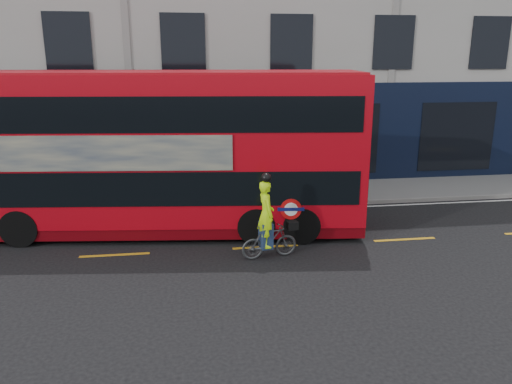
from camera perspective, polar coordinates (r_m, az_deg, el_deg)
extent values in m
plane|color=black|center=(12.29, -16.72, -9.60)|extent=(120.00, 120.00, 0.00)
cube|color=slate|center=(18.33, -13.92, -0.85)|extent=(60.00, 3.00, 0.12)
cube|color=slate|center=(16.90, -14.39, -2.25)|extent=(60.00, 0.12, 0.13)
cube|color=black|center=(19.35, -13.89, 5.90)|extent=(50.00, 0.08, 4.00)
cube|color=silver|center=(16.64, -14.48, -2.76)|extent=(58.00, 0.10, 0.01)
cube|color=#B60712|center=(14.54, -10.83, 5.08)|extent=(11.63, 3.88, 4.10)
cube|color=#5B0309|center=(15.09, -10.41, -3.18)|extent=(11.63, 3.83, 0.31)
cube|color=black|center=(14.73, -10.65, 1.61)|extent=(11.18, 3.87, 0.93)
cube|color=black|center=(14.40, -11.04, 9.24)|extent=(11.18, 3.87, 0.93)
cube|color=maroon|center=(14.33, -11.25, 13.24)|extent=(11.39, 3.75, 0.08)
cube|color=black|center=(14.94, 11.60, 1.74)|extent=(0.31, 2.32, 0.93)
cube|color=black|center=(14.60, 12.02, 9.27)|extent=(0.31, 2.32, 0.93)
cube|color=tan|center=(13.47, -16.09, 4.26)|extent=(6.19, 0.75, 0.93)
cylinder|color=red|center=(13.48, 4.02, -1.98)|extent=(0.58, 0.09, 0.58)
cylinder|color=white|center=(13.48, 4.02, -1.98)|extent=(0.37, 0.06, 0.37)
cube|color=#0C1459|center=(13.47, 4.02, -1.99)|extent=(0.72, 0.10, 0.09)
cylinder|color=black|center=(14.93, 4.69, -2.33)|extent=(1.33, 2.74, 1.04)
cylinder|color=black|center=(14.85, -0.10, -2.38)|extent=(1.33, 2.74, 1.04)
cylinder|color=black|center=(16.04, -23.75, -2.37)|extent=(1.33, 2.74, 1.04)
imported|color=#404345|center=(12.83, 1.55, -5.68)|extent=(1.53, 0.66, 0.89)
imported|color=#A9E00B|center=(12.55, 1.15, -2.52)|extent=(0.51, 0.68, 1.71)
cube|color=black|center=(12.91, 4.17, -3.82)|extent=(0.30, 0.26, 0.21)
cube|color=#1C2D4C|center=(12.73, 1.14, -4.94)|extent=(0.35, 0.41, 0.68)
sphere|color=black|center=(12.29, 1.18, 1.63)|extent=(0.25, 0.25, 0.25)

